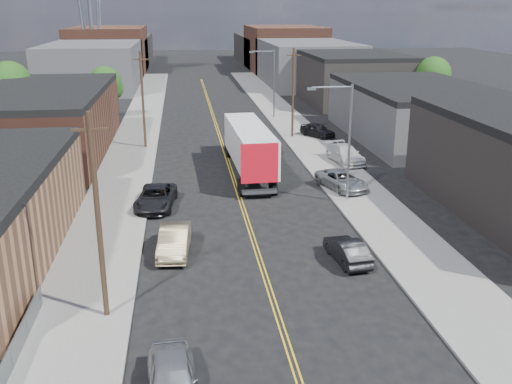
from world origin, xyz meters
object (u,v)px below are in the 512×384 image
object	(u,v)px
semi_truck	(247,143)
car_right_lot_c	(317,130)
car_right_oncoming	(347,250)
car_right_lot_b	(345,154)
car_left_b	(174,241)
car_left_c	(156,197)
car_right_lot_a	(342,180)
car_ahead_truck	(268,144)
car_left_a	(172,379)

from	to	relation	value
semi_truck	car_right_lot_c	world-z (taller)	semi_truck
car_right_oncoming	car_right_lot_b	bearing A→B (deg)	-112.04
car_right_oncoming	car_right_lot_b	distance (m)	22.15
car_right_oncoming	car_right_lot_c	bearing A→B (deg)	-106.75
semi_truck	car_left_b	distance (m)	19.07
semi_truck	car_right_oncoming	size ratio (longest dim) A/B	3.97
car_left_b	car_left_c	world-z (taller)	car_left_b
car_right_oncoming	car_right_lot_a	bearing A→B (deg)	-110.66
car_left_c	car_ahead_truck	size ratio (longest dim) A/B	1.12
semi_truck	car_left_b	bearing A→B (deg)	-111.95
car_left_c	car_right_lot_c	world-z (taller)	car_right_lot_c
car_left_b	car_left_c	size ratio (longest dim) A/B	0.87
car_left_a	car_ahead_truck	size ratio (longest dim) A/B	0.93
car_right_lot_a	car_ahead_truck	world-z (taller)	car_right_lot_a
car_left_a	car_left_b	world-z (taller)	car_left_b
car_left_a	car_left_c	world-z (taller)	car_left_a
car_left_b	car_left_a	bearing A→B (deg)	-85.18
car_left_b	semi_truck	bearing A→B (deg)	74.81
car_left_b	car_ahead_truck	xyz separation A→B (m)	(9.46, 24.85, -0.11)
semi_truck	car_left_c	size ratio (longest dim) A/B	2.98
car_left_b	car_ahead_truck	distance (m)	26.59
car_right_lot_a	car_right_lot_c	xyz separation A→B (m)	(2.58, 19.40, 0.05)
car_left_c	car_ahead_truck	distance (m)	19.58
car_left_c	car_ahead_truck	world-z (taller)	car_left_c
car_left_a	car_right_lot_c	world-z (taller)	car_right_lot_c
car_right_lot_c	car_right_oncoming	bearing A→B (deg)	-130.05
car_left_c	car_right_lot_b	distance (m)	20.22
car_right_lot_a	car_right_lot_b	world-z (taller)	car_right_lot_b
car_right_lot_b	car_right_lot_c	bearing A→B (deg)	82.54
car_left_b	car_right_lot_b	size ratio (longest dim) A/B	0.89
semi_truck	car_right_lot_a	bearing A→B (deg)	-47.27
car_left_b	car_ahead_truck	world-z (taller)	car_left_b
car_right_oncoming	car_right_lot_c	distance (m)	33.27
car_right_oncoming	car_left_a	bearing A→B (deg)	41.30
car_left_a	car_right_lot_b	xyz separation A→B (m)	(16.00, 32.39, 0.16)
car_left_a	car_right_lot_b	size ratio (longest dim) A/B	0.84
car_right_oncoming	car_right_lot_a	distance (m)	13.75
car_left_b	car_right_lot_a	world-z (taller)	car_left_b
car_right_lot_c	car_ahead_truck	world-z (taller)	car_right_lot_c
car_left_b	car_right_oncoming	bearing A→B (deg)	-9.07
car_right_lot_b	car_right_lot_c	distance (m)	11.40
car_right_oncoming	car_right_lot_b	world-z (taller)	car_right_lot_b
car_right_lot_b	car_ahead_truck	world-z (taller)	car_right_lot_b
car_right_lot_a	car_right_lot_c	size ratio (longest dim) A/B	1.15
car_right_oncoming	car_ahead_truck	world-z (taller)	same
car_left_c	car_right_oncoming	distance (m)	15.91
car_right_lot_b	car_right_lot_c	xyz separation A→B (m)	(0.00, 11.40, -0.03)
car_right_lot_b	car_right_lot_a	bearing A→B (deg)	-115.31
car_left_a	car_right_lot_a	distance (m)	27.84
car_right_oncoming	car_ahead_truck	size ratio (longest dim) A/B	0.84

